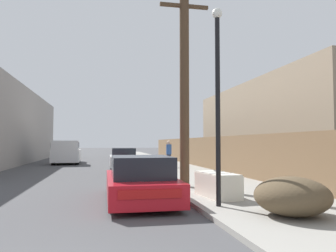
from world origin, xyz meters
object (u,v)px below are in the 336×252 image
at_px(parked_sports_car_red, 140,181).
at_px(street_lamp, 218,90).
at_px(car_parked_mid, 123,158).
at_px(pedestrian, 169,153).
at_px(utility_pole, 184,82).
at_px(discarded_fridge, 217,185).
at_px(pickup_truck, 67,152).
at_px(brush_pile, 292,196).

bearing_deg(parked_sports_car_red, street_lamp, -43.31).
bearing_deg(car_parked_mid, pedestrian, -29.49).
distance_m(utility_pole, pedestrian, 9.75).
height_order(discarded_fridge, pickup_truck, pickup_truck).
xyz_separation_m(parked_sports_car_red, pedestrian, (3.15, 11.26, 0.40)).
distance_m(car_parked_mid, brush_pile, 16.08).
bearing_deg(parked_sports_car_red, discarded_fridge, -8.90).
distance_m(brush_pile, pedestrian, 14.23).
height_order(discarded_fridge, parked_sports_car_red, parked_sports_car_red).
bearing_deg(street_lamp, car_parked_mid, 95.38).
distance_m(pickup_truck, pedestrian, 9.71).
distance_m(discarded_fridge, brush_pile, 2.70).
relative_size(street_lamp, brush_pile, 3.04).
relative_size(brush_pile, pedestrian, 0.96).
bearing_deg(car_parked_mid, pickup_truck, 130.45).
bearing_deg(brush_pile, car_parked_mid, 99.07).
relative_size(pickup_truck, brush_pile, 3.42).
height_order(street_lamp, brush_pile, street_lamp).
height_order(brush_pile, pedestrian, pedestrian).
bearing_deg(brush_pile, pickup_truck, 107.72).
bearing_deg(utility_pole, pickup_truck, 109.42).
distance_m(pickup_truck, utility_pole, 17.21).
bearing_deg(parked_sports_car_red, utility_pole, 48.52).
xyz_separation_m(discarded_fridge, car_parked_mid, (-1.82, 13.28, 0.15)).
xyz_separation_m(car_parked_mid, street_lamp, (1.37, -14.58, 2.34)).
bearing_deg(pedestrian, discarded_fridge, -94.81).
height_order(parked_sports_car_red, car_parked_mid, car_parked_mid).
height_order(car_parked_mid, street_lamp, street_lamp).
bearing_deg(street_lamp, parked_sports_car_red, 136.25).
xyz_separation_m(discarded_fridge, parked_sports_car_red, (-2.18, 0.36, 0.12)).
xyz_separation_m(car_parked_mid, utility_pole, (1.47, -10.89, 3.22)).
relative_size(parked_sports_car_red, pedestrian, 2.62).
relative_size(parked_sports_car_red, pickup_truck, 0.80).
distance_m(street_lamp, brush_pile, 2.99).
distance_m(pickup_truck, brush_pile, 22.04).
height_order(utility_pole, street_lamp, utility_pole).
relative_size(discarded_fridge, parked_sports_car_red, 0.39).
height_order(discarded_fridge, street_lamp, street_lamp).
distance_m(discarded_fridge, pickup_truck, 19.34).
distance_m(discarded_fridge, pedestrian, 11.67).
distance_m(parked_sports_car_red, brush_pile, 4.14).
distance_m(utility_pole, street_lamp, 3.79).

